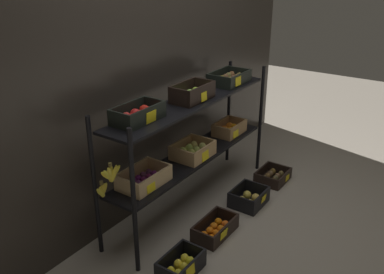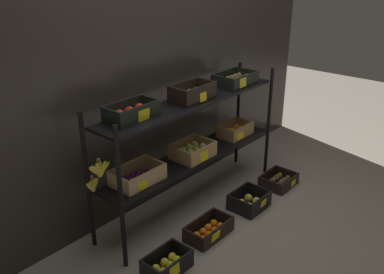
{
  "view_description": "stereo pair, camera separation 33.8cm",
  "coord_description": "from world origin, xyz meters",
  "px_view_note": "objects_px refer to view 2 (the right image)",
  "views": [
    {
      "loc": [
        -2.55,
        -1.76,
        1.97
      ],
      "look_at": [
        0.0,
        0.0,
        0.62
      ],
      "focal_mm": 39.09,
      "sensor_mm": 36.0,
      "label": 1
    },
    {
      "loc": [
        -2.35,
        -2.03,
        1.97
      ],
      "look_at": [
        0.0,
        0.0,
        0.62
      ],
      "focal_mm": 39.09,
      "sensor_mm": 36.0,
      "label": 2
    }
  ],
  "objects_px": {
    "crate_ground_lemon": "(167,265)",
    "crate_ground_apple_gold": "(249,202)",
    "crate_ground_tangerine": "(209,231)",
    "display_rack": "(190,128)",
    "crate_ground_kiwi": "(279,181)"
  },
  "relations": [
    {
      "from": "crate_ground_tangerine",
      "to": "crate_ground_kiwi",
      "type": "bearing_deg",
      "value": -0.6
    },
    {
      "from": "crate_ground_tangerine",
      "to": "crate_ground_apple_gold",
      "type": "height_order",
      "value": "crate_ground_apple_gold"
    },
    {
      "from": "display_rack",
      "to": "crate_ground_kiwi",
      "type": "height_order",
      "value": "display_rack"
    },
    {
      "from": "display_rack",
      "to": "crate_ground_tangerine",
      "type": "relative_size",
      "value": 5.13
    },
    {
      "from": "crate_ground_tangerine",
      "to": "display_rack",
      "type": "bearing_deg",
      "value": 58.93
    },
    {
      "from": "crate_ground_lemon",
      "to": "crate_ground_kiwi",
      "type": "height_order",
      "value": "crate_ground_lemon"
    },
    {
      "from": "crate_ground_lemon",
      "to": "crate_ground_kiwi",
      "type": "xyz_separation_m",
      "value": [
        1.52,
        0.02,
        -0.01
      ]
    },
    {
      "from": "display_rack",
      "to": "crate_ground_tangerine",
      "type": "distance_m",
      "value": 0.81
    },
    {
      "from": "display_rack",
      "to": "crate_ground_kiwi",
      "type": "distance_m",
      "value": 1.11
    },
    {
      "from": "crate_ground_lemon",
      "to": "crate_ground_tangerine",
      "type": "xyz_separation_m",
      "value": [
        0.49,
        0.03,
        -0.01
      ]
    },
    {
      "from": "crate_ground_lemon",
      "to": "crate_ground_kiwi",
      "type": "distance_m",
      "value": 1.52
    },
    {
      "from": "crate_ground_lemon",
      "to": "display_rack",
      "type": "bearing_deg",
      "value": 30.69
    },
    {
      "from": "crate_ground_lemon",
      "to": "crate_ground_apple_gold",
      "type": "xyz_separation_m",
      "value": [
        1.02,
        0.02,
        -0.0
      ]
    },
    {
      "from": "crate_ground_lemon",
      "to": "crate_ground_kiwi",
      "type": "relative_size",
      "value": 1.02
    },
    {
      "from": "crate_ground_kiwi",
      "to": "crate_ground_lemon",
      "type": "bearing_deg",
      "value": -179.14
    }
  ]
}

